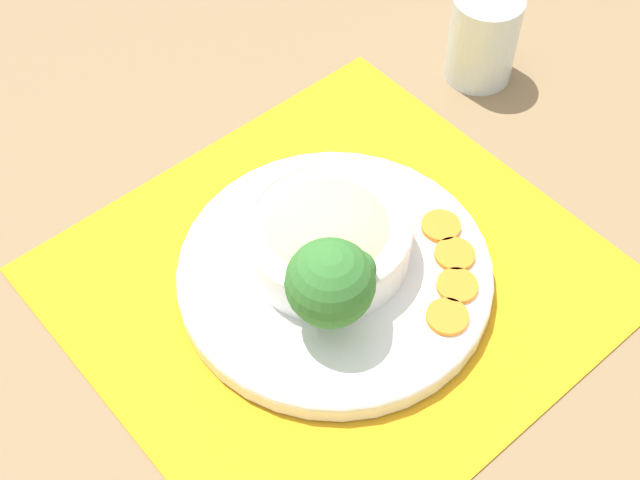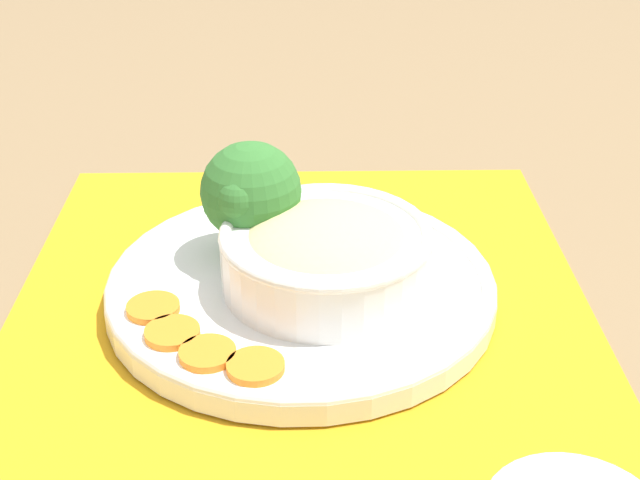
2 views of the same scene
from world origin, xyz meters
The scene contains 9 objects.
ground_plane centered at (0.00, 0.00, 0.00)m, with size 4.00×4.00×0.00m, color #8C704C.
placemat centered at (0.00, 0.00, 0.00)m, with size 0.50×0.47×0.00m.
plate centered at (0.00, 0.00, 0.02)m, with size 0.29×0.29×0.02m.
bowl centered at (-0.01, -0.02, 0.05)m, with size 0.15×0.15×0.05m.
broccoli_floret centered at (0.04, 0.03, 0.07)m, with size 0.08×0.08×0.09m.
carrot_slice_near centered at (-0.03, 0.11, 0.02)m, with size 0.04×0.04×0.01m.
carrot_slice_middle centered at (-0.06, 0.09, 0.02)m, with size 0.04×0.04×0.01m.
carrot_slice_far centered at (-0.08, 0.07, 0.02)m, with size 0.04×0.04×0.01m.
carrot_slice_extra centered at (-0.10, 0.04, 0.02)m, with size 0.04×0.04×0.01m.
Camera 2 is at (-0.55, 0.06, 0.37)m, focal length 50.00 mm.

